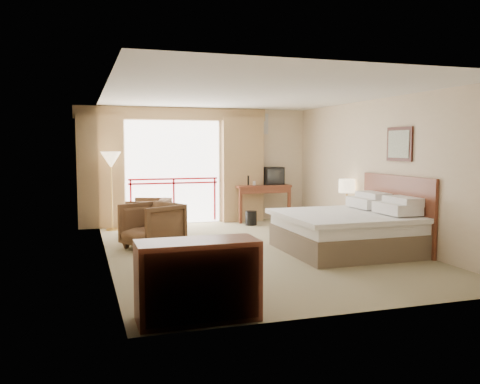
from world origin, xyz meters
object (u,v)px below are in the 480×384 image
object	(u,v)px
wastebasket	(251,218)
side_table	(145,219)
table_lamp	(347,186)
armchair_far	(149,234)
tv	(273,176)
dresser	(198,280)
floor_lamp	(111,163)
nightstand	(347,222)
armchair_near	(152,248)
desk	(260,192)
bed	(348,230)

from	to	relation	value
wastebasket	side_table	distance (m)	2.74
table_lamp	armchair_far	size ratio (longest dim) A/B	0.72
tv	dresser	xyz separation A→B (m)	(-3.35, -6.45, -0.67)
table_lamp	side_table	distance (m)	4.12
dresser	floor_lamp	bearing A→B (deg)	94.03
nightstand	armchair_far	distance (m)	4.10
nightstand	side_table	world-z (taller)	side_table
tv	armchair_near	size ratio (longest dim) A/B	0.53
side_table	floor_lamp	size ratio (longest dim) A/B	0.34
table_lamp	armchair_near	bearing A→B (deg)	-176.40
floor_lamp	desk	bearing A→B (deg)	6.32
nightstand	dresser	bearing A→B (deg)	-137.33
tv	wastebasket	bearing A→B (deg)	-158.16
wastebasket	dresser	size ratio (longest dim) A/B	0.26
wastebasket	armchair_near	distance (m)	3.20
bed	armchair_near	world-z (taller)	bed
table_lamp	nightstand	bearing A→B (deg)	-90.00
floor_lamp	dresser	distance (m)	6.23
side_table	bed	bearing A→B (deg)	-34.95
side_table	floor_lamp	world-z (taller)	floor_lamp
desk	side_table	size ratio (longest dim) A/B	2.32
table_lamp	armchair_near	world-z (taller)	table_lamp
wastebasket	bed	bearing A→B (deg)	-78.58
floor_lamp	dresser	world-z (taller)	floor_lamp
tv	dresser	distance (m)	7.30
armchair_near	desk	bearing A→B (deg)	102.87
desk	armchair_near	bearing A→B (deg)	-140.80
bed	wastebasket	bearing A→B (deg)	101.42
tv	dresser	world-z (taller)	tv
tv	side_table	xyz separation A→B (m)	(-3.30, -1.63, -0.69)
desk	bed	bearing A→B (deg)	-89.38
armchair_far	floor_lamp	xyz separation A→B (m)	(-0.70, 0.70, 1.46)
floor_lamp	armchair_near	bearing A→B (deg)	-76.13
wastebasket	armchair_far	size ratio (longest dim) A/B	0.40
bed	armchair_far	bearing A→B (deg)	136.97
nightstand	armchair_near	bearing A→B (deg)	-179.49
nightstand	armchair_near	size ratio (longest dim) A/B	0.59
bed	armchair_far	size ratio (longest dim) A/B	2.61
tv	wastebasket	world-z (taller)	tv
bed	desk	bearing A→B (deg)	92.74
table_lamp	dresser	distance (m)	5.83
table_lamp	desk	size ratio (longest dim) A/B	0.44
nightstand	floor_lamp	size ratio (longest dim) A/B	0.31
bed	tv	size ratio (longest dim) A/B	4.50
nightstand	floor_lamp	xyz separation A→B (m)	(-4.57, 2.04, 1.19)
tv	wastebasket	size ratio (longest dim) A/B	1.44
nightstand	armchair_near	distance (m)	4.03
armchair_far	floor_lamp	distance (m)	1.76
armchair_far	dresser	xyz separation A→B (m)	(-0.21, -5.42, 0.42)
table_lamp	desk	distance (m)	2.61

